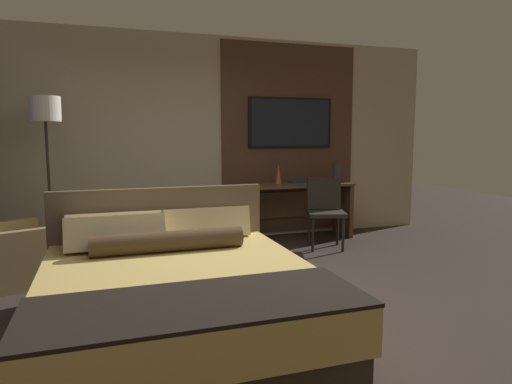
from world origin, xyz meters
The scene contains 11 objects.
ground_plane centered at (0.00, 0.00, 0.00)m, with size 16.00×16.00×0.00m, color #332823.
wall_back_tv_panel centered at (0.17, 2.59, 1.40)m, with size 7.20×0.09×2.80m.
bed centered at (-0.69, -0.34, 0.30)m, with size 1.95×2.22×0.98m.
desk centered at (1.42, 2.29, 0.52)m, with size 1.53×0.56×0.79m.
tv centered at (1.42, 2.52, 1.64)m, with size 1.27×0.04×0.72m.
desk_chair centered at (1.56, 1.68, 0.55)m, with size 0.59×0.59×0.91m.
armchair_by_window centered at (-2.10, 1.30, 0.28)m, with size 0.92×0.94×0.81m.
floor_lamp centered at (-1.76, 2.04, 1.60)m, with size 0.34×0.34×1.89m.
vase_tall centered at (1.15, 2.30, 0.92)m, with size 0.09×0.09×0.26m.
vase_short centered at (1.99, 2.17, 0.92)m, with size 0.11×0.11×0.27m.
book centered at (1.45, 2.32, 0.80)m, with size 0.24×0.19×0.03m.
Camera 1 is at (-1.18, -3.60, 1.46)m, focal length 32.00 mm.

